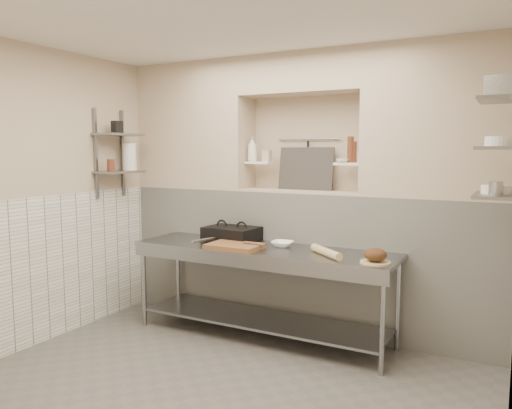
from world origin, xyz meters
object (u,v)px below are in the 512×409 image
Objects in this scene: bowl_alcove at (342,161)px; cutting_board at (235,246)px; mixing_bowl at (282,244)px; rolling_pin at (326,252)px; bread_loaf at (375,255)px; jug_left at (129,157)px; bottle_soap at (252,149)px; prep_table at (262,274)px; panini_press at (232,234)px.

cutting_board is at bearing -140.13° from bowl_alcove.
rolling_pin is at bearing -21.39° from mixing_bowl.
jug_left is (-2.80, 0.17, 0.79)m from bread_loaf.
bottle_soap reaches higher than rolling_pin.
bottle_soap is at bearing 150.61° from rolling_pin.
rolling_pin is (0.88, 0.10, 0.01)m from cutting_board.
bread_loaf is at bearing -9.93° from rolling_pin.
mixing_bowl is 0.56m from rolling_pin.
mixing_bowl is (0.15, 0.14, 0.28)m from prep_table.
prep_table is at bearing 38.10° from cutting_board.
prep_table is at bearing -137.23° from mixing_bowl.
bread_loaf is at bearing -16.19° from mixing_bowl.
panini_press is 1.10× the size of cutting_board.
bottle_soap reaches higher than bowl_alcove.
cutting_board is at bearing -179.28° from bread_loaf.
mixing_bowl is (0.60, -0.04, -0.05)m from panini_press.
panini_press reaches higher than prep_table.
rolling_pin is (0.52, -0.21, 0.01)m from mixing_bowl.
cutting_board is at bearing -139.85° from mixing_bowl.
rolling_pin is 1.56× the size of jug_left.
cutting_board is 2.35× the size of mixing_bowl.
bread_loaf reaches higher than prep_table.
bottle_soap is at bearing 179.28° from bowl_alcove.
cutting_board is 1.35m from bread_loaf.
rolling_pin is (1.12, -0.25, -0.04)m from panini_press.
mixing_bowl is 0.46× the size of rolling_pin.
bread_loaf reaches higher than cutting_board.
bowl_alcove is 0.40× the size of jug_left.
bowl_alcove reaches higher than rolling_pin.
rolling_pin is at bearing 6.31° from cutting_board.
bread_loaf reaches higher than mixing_bowl.
prep_table is at bearing -0.97° from jug_left.
cutting_board is at bearing -51.57° from panini_press.
bottle_soap reaches higher than mixing_bowl.
prep_table is at bearing 174.49° from rolling_pin.
mixing_bowl is 0.80× the size of bottle_soap.
bowl_alcove is (0.46, 0.38, 0.81)m from mixing_bowl.
bowl_alcove is at bearing 95.82° from rolling_pin.
prep_table is 13.90× the size of bread_loaf.
jug_left is at bearing 172.55° from cutting_board.
bread_loaf is at bearing -3.55° from jug_left.
jug_left reaches higher than prep_table.
rolling_pin is at bearing -29.39° from bottle_soap.
panini_press is at bearing 7.28° from jug_left.
prep_table is 5.58× the size of rolling_pin.
bowl_alcove reaches higher than prep_table.
bowl_alcove reaches higher than mixing_bowl.
mixing_bowl is at bearing 163.81° from bread_loaf.
panini_press is 2.96× the size of bread_loaf.
jug_left is at bearing -158.17° from bottle_soap.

